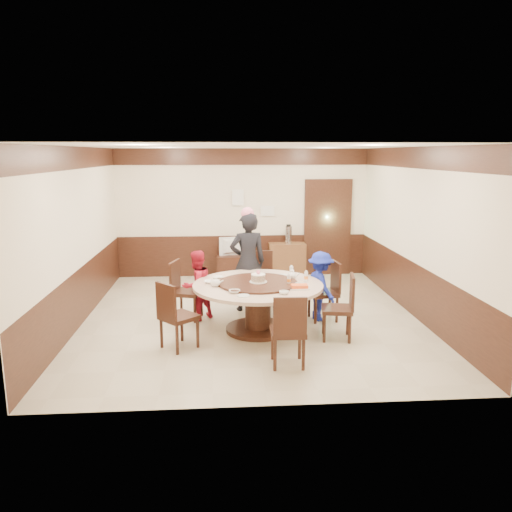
{
  "coord_description": "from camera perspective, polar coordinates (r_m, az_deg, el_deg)",
  "views": [
    {
      "loc": [
        -0.5,
        -7.96,
        2.69
      ],
      "look_at": [
        0.06,
        -0.24,
        1.1
      ],
      "focal_mm": 35.0,
      "sensor_mm": 36.0,
      "label": 1
    }
  ],
  "objects": [
    {
      "name": "side_cabinet",
      "position": [
        11.08,
        3.56,
        -0.45
      ],
      "size": [
        0.8,
        0.4,
        0.75
      ],
      "primitive_type": "cube",
      "color": "brown",
      "rests_on": "ground"
    },
    {
      "name": "teapot_left",
      "position": [
        7.45,
        -4.68,
        -3.05
      ],
      "size": [
        0.17,
        0.15,
        0.13
      ],
      "primitive_type": "ellipsoid",
      "color": "white",
      "rests_on": "banquet_table"
    },
    {
      "name": "chair_2",
      "position": [
        8.35,
        -7.97,
        -5.09
      ],
      "size": [
        0.55,
        0.54,
        0.97
      ],
      "rotation": [
        0.0,
        0.0,
        4.44
      ],
      "color": "black",
      "rests_on": "ground"
    },
    {
      "name": "shrimp_platter",
      "position": [
        7.33,
        4.97,
        -3.54
      ],
      "size": [
        0.3,
        0.2,
        0.06
      ],
      "color": "white",
      "rests_on": "banquet_table"
    },
    {
      "name": "chair_0",
      "position": [
        8.3,
        7.81,
        -5.19
      ],
      "size": [
        0.49,
        0.49,
        0.97
      ],
      "rotation": [
        0.0,
        0.0,
        1.68
      ],
      "color": "black",
      "rests_on": "ground"
    },
    {
      "name": "person_red",
      "position": [
        8.21,
        -6.8,
        -3.36
      ],
      "size": [
        0.71,
        0.7,
        1.16
      ],
      "primitive_type": "imported",
      "rotation": [
        0.0,
        0.0,
        3.89
      ],
      "color": "#B1172B",
      "rests_on": "ground"
    },
    {
      "name": "thermos",
      "position": [
        10.98,
        3.73,
        2.43
      ],
      "size": [
        0.15,
        0.15,
        0.38
      ],
      "primitive_type": "cylinder",
      "color": "silver",
      "rests_on": "side_cabinet"
    },
    {
      "name": "tv_stand",
      "position": [
        10.99,
        -2.31,
        -1.21
      ],
      "size": [
        0.85,
        0.45,
        0.5
      ],
      "primitive_type": "cube",
      "color": "black",
      "rests_on": "ground"
    },
    {
      "name": "birthday_cake",
      "position": [
        7.56,
        0.27,
        -2.53
      ],
      "size": [
        0.27,
        0.27,
        0.19
      ],
      "color": "white",
      "rests_on": "banquet_table"
    },
    {
      "name": "person_blue",
      "position": [
        8.21,
        7.39,
        -3.44
      ],
      "size": [
        0.64,
        0.83,
        1.14
      ],
      "primitive_type": "imported",
      "rotation": [
        0.0,
        0.0,
        1.9
      ],
      "color": "#18279C",
      "rests_on": "ground"
    },
    {
      "name": "notice_left",
      "position": [
        10.96,
        -2.08,
        6.7
      ],
      "size": [
        0.25,
        0.0,
        0.35
      ],
      "primitive_type": "cube",
      "color": "white",
      "rests_on": "room"
    },
    {
      "name": "chair_3",
      "position": [
        7.14,
        -8.9,
        -8.06
      ],
      "size": [
        0.62,
        0.62,
        0.97
      ],
      "rotation": [
        0.0,
        0.0,
        5.45
      ],
      "color": "black",
      "rests_on": "ground"
    },
    {
      "name": "room",
      "position": [
        8.15,
        -0.51,
        0.22
      ],
      "size": [
        6.0,
        6.04,
        2.84
      ],
      "color": "#C0B599",
      "rests_on": "ground"
    },
    {
      "name": "person_standing",
      "position": [
        8.6,
        -0.95,
        -0.68
      ],
      "size": [
        0.68,
        0.5,
        1.72
      ],
      "primitive_type": "imported",
      "rotation": [
        0.0,
        0.0,
        3.3
      ],
      "color": "black",
      "rests_on": "ground"
    },
    {
      "name": "notice_right",
      "position": [
        11.03,
        1.32,
        5.17
      ],
      "size": [
        0.3,
        0.0,
        0.22
      ],
      "primitive_type": "cube",
      "color": "white",
      "rests_on": "room"
    },
    {
      "name": "bowl_0",
      "position": [
        7.93,
        -4.24,
        -2.44
      ],
      "size": [
        0.14,
        0.14,
        0.03
      ],
      "primitive_type": "imported",
      "color": "white",
      "rests_on": "banquet_table"
    },
    {
      "name": "bowl_3",
      "position": [
        7.47,
        5.04,
        -3.29
      ],
      "size": [
        0.15,
        0.15,
        0.05
      ],
      "primitive_type": "imported",
      "color": "white",
      "rests_on": "banquet_table"
    },
    {
      "name": "banquet_table",
      "position": [
        7.64,
        0.22,
        -4.77
      ],
      "size": [
        1.98,
        1.98,
        0.78
      ],
      "color": "black",
      "rests_on": "ground"
    },
    {
      "name": "chair_5",
      "position": [
        7.5,
        9.37,
        -7.09
      ],
      "size": [
        0.52,
        0.51,
        0.97
      ],
      "rotation": [
        0.0,
        0.0,
        7.68
      ],
      "color": "black",
      "rests_on": "ground"
    },
    {
      "name": "saucer_far",
      "position": [
        8.11,
        3.12,
        -2.19
      ],
      "size": [
        0.18,
        0.18,
        0.01
      ],
      "primitive_type": "cylinder",
      "color": "white",
      "rests_on": "banquet_table"
    },
    {
      "name": "bottle_1",
      "position": [
        7.72,
        5.75,
        -2.39
      ],
      "size": [
        0.06,
        0.06,
        0.16
      ],
      "primitive_type": "cylinder",
      "color": "white",
      "rests_on": "banquet_table"
    },
    {
      "name": "bowl_1",
      "position": [
        7.05,
        3.22,
        -4.2
      ],
      "size": [
        0.14,
        0.14,
        0.04
      ],
      "primitive_type": "imported",
      "color": "white",
      "rests_on": "banquet_table"
    },
    {
      "name": "bowl_2",
      "position": [
        7.11,
        -2.48,
        -4.07
      ],
      "size": [
        0.16,
        0.16,
        0.04
      ],
      "primitive_type": "imported",
      "color": "white",
      "rests_on": "banquet_table"
    },
    {
      "name": "chair_1",
      "position": [
        8.97,
        0.74,
        -3.79
      ],
      "size": [
        0.47,
        0.47,
        0.97
      ],
      "rotation": [
        0.0,
        0.0,
        3.2
      ],
      "color": "black",
      "rests_on": "ground"
    },
    {
      "name": "teapot_right",
      "position": [
        7.87,
        4.13,
        -2.23
      ],
      "size": [
        0.17,
        0.15,
        0.13
      ],
      "primitive_type": "ellipsoid",
      "color": "white",
      "rests_on": "banquet_table"
    },
    {
      "name": "bottle_2",
      "position": [
        8.06,
        4.06,
        -1.76
      ],
      "size": [
        0.06,
        0.06,
        0.16
      ],
      "primitive_type": "cylinder",
      "color": "white",
      "rests_on": "banquet_table"
    },
    {
      "name": "bottle_0",
      "position": [
        7.52,
        3.78,
        -2.73
      ],
      "size": [
        0.06,
        0.06,
        0.16
      ],
      "primitive_type": "cylinder",
      "color": "white",
      "rests_on": "banquet_table"
    },
    {
      "name": "bowl_4",
      "position": [
        7.65,
        -5.34,
        -2.96
      ],
      "size": [
        0.16,
        0.16,
        0.04
      ],
      "primitive_type": "imported",
      "color": "white",
      "rests_on": "banquet_table"
    },
    {
      "name": "television",
      "position": [
        10.9,
        -2.33,
        1.1
      ],
      "size": [
        0.71,
        0.21,
        0.4
      ],
      "primitive_type": "imported",
      "rotation": [
        0.0,
        0.0,
        3.32
      ],
      "color": "gray",
      "rests_on": "tv_stand"
    },
    {
      "name": "chair_4",
      "position": [
        6.51,
        3.67,
        -9.9
      ],
      "size": [
        0.45,
        0.46,
        0.97
      ],
      "rotation": [
        0.0,
        0.0,
        6.26
      ],
      "color": "black",
      "rests_on": "ground"
    },
    {
      "name": "saucer_near",
      "position": [
        6.94,
        -1.43,
        -4.56
      ],
      "size": [
        0.18,
        0.18,
        0.01
      ],
      "primitive_type": "cylinder",
      "color": "white",
      "rests_on": "banquet_table"
    }
  ]
}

